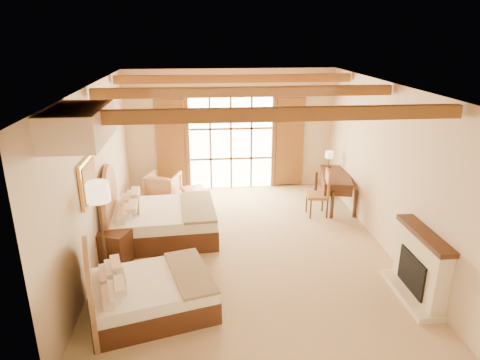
{
  "coord_description": "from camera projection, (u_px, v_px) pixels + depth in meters",
  "views": [
    {
      "loc": [
        -0.83,
        -7.67,
        4.11
      ],
      "look_at": [
        -0.07,
        0.2,
        1.34
      ],
      "focal_mm": 32.0,
      "sensor_mm": 36.0,
      "label": 1
    }
  ],
  "objects": [
    {
      "name": "floor",
      "position": [
        244.0,
        246.0,
        8.64
      ],
      "size": [
        7.0,
        7.0,
        0.0
      ],
      "primitive_type": "plane",
      "color": "tan",
      "rests_on": "ground"
    },
    {
      "name": "wall_back",
      "position": [
        231.0,
        130.0,
        11.4
      ],
      "size": [
        5.5,
        0.0,
        5.5
      ],
      "primitive_type": "plane",
      "rotation": [
        1.57,
        0.0,
        0.0
      ],
      "color": "beige",
      "rests_on": "ground"
    },
    {
      "name": "wall_left",
      "position": [
        96.0,
        175.0,
        7.86
      ],
      "size": [
        0.0,
        7.0,
        7.0
      ],
      "primitive_type": "plane",
      "rotation": [
        1.57,
        0.0,
        1.57
      ],
      "color": "beige",
      "rests_on": "ground"
    },
    {
      "name": "wall_right",
      "position": [
        384.0,
        166.0,
        8.37
      ],
      "size": [
        0.0,
        7.0,
        7.0
      ],
      "primitive_type": "plane",
      "rotation": [
        1.57,
        0.0,
        -1.57
      ],
      "color": "beige",
      "rests_on": "ground"
    },
    {
      "name": "ceiling",
      "position": [
        245.0,
        85.0,
        7.58
      ],
      "size": [
        7.0,
        7.0,
        0.0
      ],
      "primitive_type": "plane",
      "rotation": [
        3.14,
        0.0,
        0.0
      ],
      "color": "#AE6A3B",
      "rests_on": "ground"
    },
    {
      "name": "ceiling_beams",
      "position": [
        245.0,
        92.0,
        7.62
      ],
      "size": [
        5.39,
        4.6,
        0.18
      ],
      "primitive_type": null,
      "color": "brown",
      "rests_on": "ceiling"
    },
    {
      "name": "french_doors",
      "position": [
        231.0,
        143.0,
        11.46
      ],
      "size": [
        3.95,
        0.08,
        2.6
      ],
      "color": "white",
      "rests_on": "ground"
    },
    {
      "name": "fireplace",
      "position": [
        419.0,
        269.0,
        6.83
      ],
      "size": [
        0.46,
        1.4,
        1.16
      ],
      "color": "beige",
      "rests_on": "ground"
    },
    {
      "name": "painting",
      "position": [
        88.0,
        181.0,
        7.11
      ],
      "size": [
        0.06,
        0.95,
        0.75
      ],
      "color": "gold",
      "rests_on": "wall_left"
    },
    {
      "name": "canopy_valance",
      "position": [
        79.0,
        125.0,
        5.57
      ],
      "size": [
        0.7,
        1.4,
        0.45
      ],
      "primitive_type": "cube",
      "color": "beige",
      "rests_on": "ceiling"
    },
    {
      "name": "bed_near",
      "position": [
        142.0,
        291.0,
        6.5
      ],
      "size": [
        2.15,
        1.79,
        1.2
      ],
      "rotation": [
        0.0,
        0.0,
        0.26
      ],
      "color": "#402315",
      "rests_on": "floor"
    },
    {
      "name": "bed_far",
      "position": [
        155.0,
        219.0,
        8.83
      ],
      "size": [
        2.26,
        1.76,
        1.42
      ],
      "rotation": [
        0.0,
        0.0,
        0.06
      ],
      "color": "#402315",
      "rests_on": "floor"
    },
    {
      "name": "nightstand",
      "position": [
        116.0,
        247.0,
        7.94
      ],
      "size": [
        0.69,
        0.69,
        0.64
      ],
      "primitive_type": "cube",
      "rotation": [
        0.0,
        0.0,
        -0.37
      ],
      "color": "#402315",
      "rests_on": "floor"
    },
    {
      "name": "floor_lamp",
      "position": [
        99.0,
        198.0,
        6.93
      ],
      "size": [
        0.38,
        0.38,
        1.81
      ],
      "color": "#3C2B1E",
      "rests_on": "floor"
    },
    {
      "name": "armchair",
      "position": [
        163.0,
        187.0,
        10.87
      ],
      "size": [
        0.96,
        0.98,
        0.71
      ],
      "primitive_type": "imported",
      "rotation": [
        0.0,
        0.0,
        -3.45
      ],
      "color": "tan",
      "rests_on": "floor"
    },
    {
      "name": "ottoman",
      "position": [
        194.0,
        195.0,
        10.76
      ],
      "size": [
        0.66,
        0.66,
        0.38
      ],
      "primitive_type": "cube",
      "rotation": [
        0.0,
        0.0,
        0.34
      ],
      "color": "#A07451",
      "rests_on": "floor"
    },
    {
      "name": "desk",
      "position": [
        335.0,
        189.0,
        10.47
      ],
      "size": [
        0.96,
        1.63,
        0.82
      ],
      "rotation": [
        0.0,
        0.0,
        -0.21
      ],
      "color": "#402315",
      "rests_on": "floor"
    },
    {
      "name": "desk_chair",
      "position": [
        318.0,
        201.0,
        9.98
      ],
      "size": [
        0.56,
        0.56,
        1.11
      ],
      "rotation": [
        0.0,
        0.0,
        -0.16
      ],
      "color": "olive",
      "rests_on": "floor"
    },
    {
      "name": "desk_lamp",
      "position": [
        329.0,
        155.0,
        10.79
      ],
      "size": [
        0.21,
        0.21,
        0.41
      ],
      "color": "#3C2B1E",
      "rests_on": "desk"
    }
  ]
}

